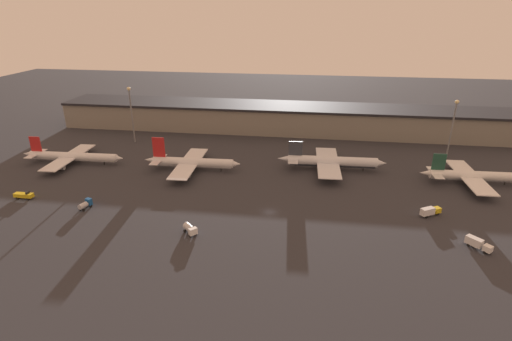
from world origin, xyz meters
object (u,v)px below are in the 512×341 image
Objects in this scene: service_vehicle_0 at (430,211)px; service_vehicle_4 at (24,195)px; airplane_1 at (192,162)px; service_vehicle_1 at (190,229)px; service_vehicle_2 at (478,243)px; airplane_2 at (331,162)px; service_vehicle_3 at (85,204)px; airplane_3 at (473,176)px; airplane_0 at (72,157)px.

service_vehicle_4 is (-143.16, -8.08, -0.37)m from service_vehicle_0.
service_vehicle_0 is (90.76, -27.87, -1.61)m from airplane_1.
service_vehicle_1 is 0.77× the size of service_vehicle_4.
service_vehicle_0 reaches higher than service_vehicle_1.
service_vehicle_2 is at bearing -27.00° from airplane_1.
airplane_1 is 6.03× the size of service_vehicle_4.
airplane_2 is at bearing 172.71° from service_vehicle_2.
service_vehicle_1 is (-75.99, -22.72, -0.08)m from service_vehicle_0.
airplane_2 is 73.98m from service_vehicle_1.
service_vehicle_3 reaches higher than service_vehicle_2.
service_vehicle_3 is 0.75× the size of service_vehicle_4.
airplane_3 reaches higher than service_vehicle_1.
service_vehicle_1 is at bearing -130.73° from service_vehicle_2.
service_vehicle_0 is (145.82, -27.67, -1.37)m from airplane_0.
service_vehicle_4 is at bearing -148.08° from service_vehicle_1.
service_vehicle_1 is 0.80× the size of service_vehicle_2.
airplane_2 reaches higher than service_vehicle_1.
airplane_0 reaches higher than service_vehicle_4.
service_vehicle_1 is 84.75m from service_vehicle_2.
service_vehicle_3 is (-116.74, -12.02, -0.11)m from service_vehicle_0.
airplane_3 is at bearing -57.13° from service_vehicle_3.
airplane_0 reaches higher than service_vehicle_1.
airplane_1 is at bearing -158.58° from service_vehicle_2.
service_vehicle_0 is at bearing -68.03° from service_vehicle_3.
airplane_0 is 114.40m from airplane_2.
airplane_2 reaches higher than airplane_0.
service_vehicle_4 is (2.66, -35.75, -1.74)m from airplane_0.
service_vehicle_0 is at bearing -12.71° from airplane_0.
airplane_1 is at bearing -1.75° from airplane_0.
service_vehicle_2 is at bearing -95.98° from service_vehicle_0.
service_vehicle_3 is (29.08, -39.68, -1.47)m from airplane_0.
airplane_3 is at bearing 21.52° from service_vehicle_0.
service_vehicle_1 is (-44.22, -59.28, -2.03)m from airplane_2.
airplane_1 is 5.58× the size of service_vehicle_0.
airplane_1 is at bearing 131.96° from service_vehicle_0.
airplane_2 is at bearing 21.60° from service_vehicle_4.
service_vehicle_0 is (31.77, -36.55, -1.95)m from airplane_2.
service_vehicle_4 is (-67.17, 14.64, -0.29)m from service_vehicle_1.
airplane_0 is at bearing 138.29° from service_vehicle_0.
service_vehicle_0 reaches higher than service_vehicle_2.
airplane_0 is at bearing 94.02° from service_vehicle_4.
airplane_2 is at bearing 6.41° from airplane_1.
airplane_3 reaches higher than service_vehicle_0.
airplane_3 reaches higher than service_vehicle_2.
airplane_3 reaches higher than service_vehicle_3.
airplane_0 is at bearing 178.25° from airplane_1.
airplane_3 is (168.97, 2.49, 0.12)m from airplane_0.
airplane_1 reaches higher than service_vehicle_0.
service_vehicle_3 is (-139.90, -42.18, -1.60)m from airplane_3.
airplane_0 is 86.13m from service_vehicle_1.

